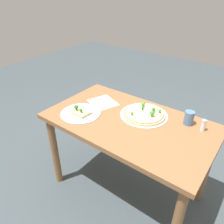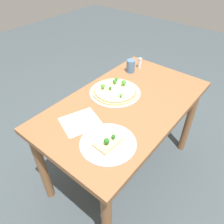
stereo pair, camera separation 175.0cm
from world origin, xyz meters
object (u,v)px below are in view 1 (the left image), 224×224
(dining_table, at_px, (128,132))
(pizza_tray_whole, at_px, (144,114))
(pizza_tray_slice, at_px, (80,112))
(condiment_shaker, at_px, (203,125))
(drinking_cup, at_px, (189,118))

(dining_table, relative_size, pizza_tray_whole, 3.37)
(dining_table, distance_m, pizza_tray_slice, 0.40)
(pizza_tray_slice, distance_m, condiment_shaker, 0.90)
(pizza_tray_slice, xyz_separation_m, drinking_cup, (0.72, 0.36, 0.04))
(drinking_cup, height_order, condiment_shaker, drinking_cup)
(drinking_cup, relative_size, condiment_shaker, 1.22)
(dining_table, xyz_separation_m, condiment_shaker, (0.47, 0.20, 0.15))
(pizza_tray_whole, distance_m, condiment_shaker, 0.43)
(pizza_tray_slice, relative_size, drinking_cup, 3.06)
(dining_table, xyz_separation_m, pizza_tray_whole, (0.05, 0.13, 0.12))
(condiment_shaker, bearing_deg, pizza_tray_whole, -170.61)
(dining_table, xyz_separation_m, pizza_tray_slice, (-0.36, -0.15, 0.12))
(pizza_tray_slice, bearing_deg, condiment_shaker, 22.67)
(pizza_tray_whole, distance_m, pizza_tray_slice, 0.49)
(pizza_tray_whole, bearing_deg, dining_table, -111.60)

